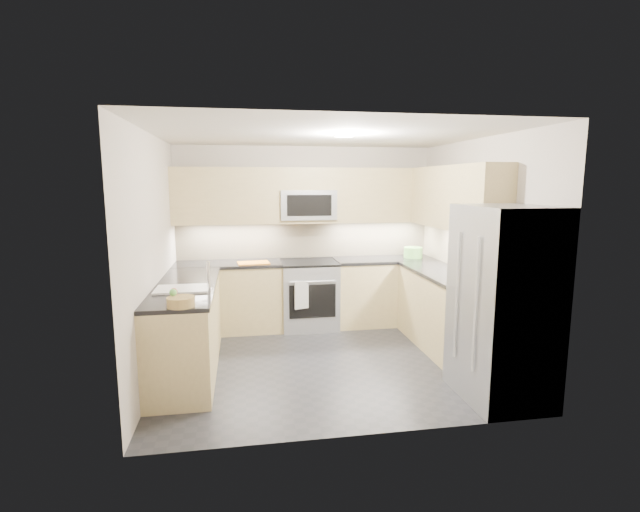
{
  "coord_description": "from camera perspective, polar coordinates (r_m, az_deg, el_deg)",
  "views": [
    {
      "loc": [
        -0.89,
        -4.93,
        2.0
      ],
      "look_at": [
        0.0,
        0.35,
        1.15
      ],
      "focal_mm": 26.0,
      "sensor_mm": 36.0,
      "label": 1
    }
  ],
  "objects": [
    {
      "name": "microwave",
      "position": [
        6.4,
        -1.57,
        6.33
      ],
      "size": [
        0.76,
        0.4,
        0.4
      ],
      "primitive_type": "cube",
      "color": "gray",
      "rests_on": "upper_cab_back"
    },
    {
      "name": "floor",
      "position": [
        5.4,
        0.63,
        -12.74
      ],
      "size": [
        3.6,
        3.2,
        0.0
      ],
      "primitive_type": "cube",
      "color": "#27272C",
      "rests_on": "ground"
    },
    {
      "name": "fruit_apple",
      "position": [
        4.26,
        -17.56,
        -4.23
      ],
      "size": [
        0.07,
        0.07,
        0.07
      ],
      "primitive_type": "sphere",
      "color": "#A43112",
      "rests_on": "fruit_basket"
    },
    {
      "name": "upper_cab_back",
      "position": [
        6.42,
        -1.61,
        7.45
      ],
      "size": [
        3.6,
        0.35,
        0.75
      ],
      "primitive_type": "cube",
      "color": "tan",
      "rests_on": "wall_back"
    },
    {
      "name": "ceiling",
      "position": [
        5.04,
        0.69,
        14.71
      ],
      "size": [
        3.6,
        3.2,
        0.02
      ],
      "primitive_type": "cube",
      "color": "beige",
      "rests_on": "wall_back"
    },
    {
      "name": "sink_basin",
      "position": [
        4.85,
        -16.57,
        -4.71
      ],
      "size": [
        0.52,
        0.38,
        0.16
      ],
      "primitive_type": "cube",
      "color": "white",
      "rests_on": "base_cab_peninsula"
    },
    {
      "name": "base_cab_back_left",
      "position": [
        6.43,
        -11.11,
        -5.12
      ],
      "size": [
        1.42,
        0.6,
        0.9
      ],
      "primitive_type": "cube",
      "color": "tan",
      "rests_on": "floor"
    },
    {
      "name": "range_cooktop",
      "position": [
        6.36,
        -1.39,
        -0.8
      ],
      "size": [
        0.76,
        0.65,
        0.03
      ],
      "primitive_type": "cube",
      "color": "black",
      "rests_on": "gas_range"
    },
    {
      "name": "wall_back",
      "position": [
        6.64,
        -1.8,
        2.52
      ],
      "size": [
        3.6,
        0.02,
        2.5
      ],
      "primitive_type": "cube",
      "color": "#BBB0A3",
      "rests_on": "floor"
    },
    {
      "name": "base_cab_peninsula",
      "position": [
        5.21,
        -16.03,
        -8.67
      ],
      "size": [
        0.6,
        2.0,
        0.9
      ],
      "primitive_type": "cube",
      "color": "tan",
      "rests_on": "floor"
    },
    {
      "name": "fruit_pear",
      "position": [
        4.24,
        -17.63,
        -4.3
      ],
      "size": [
        0.06,
        0.06,
        0.06
      ],
      "primitive_type": "sphere",
      "color": "#63BA4F",
      "rests_on": "fruit_basket"
    },
    {
      "name": "wall_front",
      "position": [
        3.53,
        5.28,
        -3.29
      ],
      "size": [
        3.6,
        0.02,
        2.5
      ],
      "primitive_type": "cube",
      "color": "#BBB0A3",
      "rests_on": "floor"
    },
    {
      "name": "dish_towel_check",
      "position": [
        6.06,
        -2.28,
        -4.83
      ],
      "size": [
        0.19,
        0.07,
        0.37
      ],
      "primitive_type": "cube",
      "rotation": [
        0.0,
        0.0,
        0.3
      ],
      "color": "silver",
      "rests_on": "oven_handle"
    },
    {
      "name": "base_cab_back_right",
      "position": [
        6.72,
        7.86,
        -4.4
      ],
      "size": [
        1.42,
        0.6,
        0.9
      ],
      "primitive_type": "cube",
      "color": "tan",
      "rests_on": "floor"
    },
    {
      "name": "oven_handle",
      "position": [
        6.06,
        -0.91,
        -3.18
      ],
      "size": [
        0.6,
        0.02,
        0.02
      ],
      "primitive_type": "cylinder",
      "rotation": [
        0.0,
        1.57,
        0.0
      ],
      "color": "#B2B5BA",
      "rests_on": "gas_range"
    },
    {
      "name": "base_cab_right",
      "position": [
        5.83,
        15.15,
        -6.73
      ],
      "size": [
        0.6,
        1.7,
        0.9
      ],
      "primitive_type": "cube",
      "color": "tan",
      "rests_on": "floor"
    },
    {
      "name": "countertop_back_left",
      "position": [
        6.33,
        -11.24,
        -0.98
      ],
      "size": [
        1.42,
        0.63,
        0.04
      ],
      "primitive_type": "cube",
      "color": "black",
      "rests_on": "base_cab_back_left"
    },
    {
      "name": "microwave_door",
      "position": [
        6.2,
        -1.31,
        6.24
      ],
      "size": [
        0.6,
        0.01,
        0.28
      ],
      "primitive_type": "cube",
      "color": "black",
      "rests_on": "microwave"
    },
    {
      "name": "countertop_back_right",
      "position": [
        6.63,
        7.95,
        -0.45
      ],
      "size": [
        1.42,
        0.63,
        0.04
      ],
      "primitive_type": "cube",
      "color": "black",
      "rests_on": "base_cab_back_right"
    },
    {
      "name": "wall_right",
      "position": [
        5.67,
        18.87,
        0.93
      ],
      "size": [
        0.02,
        3.2,
        2.5
      ],
      "primitive_type": "cube",
      "color": "#BBB0A3",
      "rests_on": "floor"
    },
    {
      "name": "gas_range",
      "position": [
        6.46,
        -1.37,
        -4.83
      ],
      "size": [
        0.76,
        0.65,
        0.91
      ],
      "primitive_type": "cube",
      "color": "#9B9EA3",
      "rests_on": "floor"
    },
    {
      "name": "fruit_basket",
      "position": [
        4.19,
        -16.74,
        -5.42
      ],
      "size": [
        0.24,
        0.24,
        0.09
      ],
      "primitive_type": "cylinder",
      "rotation": [
        0.0,
        0.0,
        0.01
      ],
      "color": "#A6884D",
      "rests_on": "countertop_peninsula"
    },
    {
      "name": "fridge_handle_right",
      "position": [
        4.55,
        16.46,
        -4.71
      ],
      "size": [
        0.02,
        0.02,
        1.2
      ],
      "primitive_type": "cylinder",
      "color": "#B2B5BA",
      "rests_on": "refrigerator"
    },
    {
      "name": "countertop_peninsula",
      "position": [
        5.09,
        -16.26,
        -3.61
      ],
      "size": [
        0.63,
        2.0,
        0.04
      ],
      "primitive_type": "cube",
      "color": "black",
      "rests_on": "base_cab_peninsula"
    },
    {
      "name": "upper_cab_right",
      "position": [
        5.79,
        16.33,
        6.92
      ],
      "size": [
        0.35,
        1.95,
        0.75
      ],
      "primitive_type": "cube",
      "color": "tan",
      "rests_on": "wall_right"
    },
    {
      "name": "backsplash_right",
      "position": [
        6.07,
        16.79,
        1.01
      ],
      "size": [
        0.01,
        2.3,
        0.51
      ],
      "primitive_type": "cube",
      "color": "tan",
      "rests_on": "wall_right"
    },
    {
      "name": "backsplash_back",
      "position": [
        6.64,
        -1.79,
        2.05
      ],
      "size": [
        3.6,
        0.01,
        0.51
      ],
      "primitive_type": "cube",
      "color": "tan",
      "rests_on": "wall_back"
    },
    {
      "name": "utensil_bowl",
      "position": [
        6.74,
        11.38,
        0.43
      ],
      "size": [
        0.28,
        0.28,
        0.15
      ],
      "primitive_type": "cylinder",
      "rotation": [
        0.0,
        0.0,
        0.08
      ],
      "color": "#5EA245",
      "rests_on": "countertop_back_right"
    },
    {
      "name": "cutting_board",
      "position": [
        6.21,
        -8.19,
        -0.84
      ],
      "size": [
        0.44,
        0.33,
        0.01
      ],
      "primitive_type": "cube",
      "rotation": [
        0.0,
        0.0,
        0.1
      ],
      "color": "orange",
      "rests_on": "countertop_back_left"
    },
    {
      "name": "fridge_handle_left",
      "position": [
        4.24,
        18.59,
        -5.81
      ],
      "size": [
        0.02,
        0.02,
        1.2
      ],
      "primitive_type": "cylinder",
      "color": "#B2B5BA",
      "rests_on": "refrigerator"
    },
    {
      "name": "faucet",
      "position": [
        4.78,
        -13.58,
        -2.33
      ],
      "size": [
        0.03,
        0.03,
        0.28
      ],
      "primitive_type": "cylinder",
      "color": "silver",
      "rests_on": "countertop_peninsula"
    },
    {
      "name": "refrigerator",
      "position": [
        4.58,
        21.6,
        -5.52
      ],
      "size": [
        0.7,
        0.9,
        1.8
      ],
      "primitive_type": "cube",
      "color": "#919398",
      "rests_on": "floor"
    },
    {
      "name": "countertop_right",
      "position": [
        5.72,
        15.34,
        -2.19
      ],
      "size": [
        0.63,
        1.7,
        0.04
      ],
      "primitive_type": "cube",
      "color": "black",
      "rests_on": "base_cab_right"
    },
    {
      "name": "wall_left",
      "position": [
        5.07,
        -19.79,
        -0.03
      ],
      "size": [
        0.02,
        3.2,
        2.5
      ],
      "primitive_type": "cube",
      "color": "#BBB0A3",
      "rests_on": "floor"
    },
    {
      "name": "oven_door_glass",
      "position": [
        6.14,
        -0.93,
        -5.6
      ],
      "size": [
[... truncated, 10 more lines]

